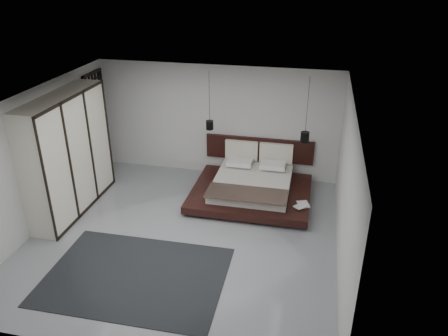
% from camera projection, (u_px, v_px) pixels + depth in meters
% --- Properties ---
extents(floor, '(6.00, 6.00, 0.00)m').
position_uv_depth(floor, '(184.00, 236.00, 8.78)').
color(floor, gray).
rests_on(floor, ground).
extents(ceiling, '(6.00, 6.00, 0.00)m').
position_uv_depth(ceiling, '(178.00, 101.00, 7.57)').
color(ceiling, white).
rests_on(ceiling, wall_back).
extents(wall_back, '(6.00, 0.00, 6.00)m').
position_uv_depth(wall_back, '(217.00, 121.00, 10.82)').
color(wall_back, silver).
rests_on(wall_back, floor).
extents(wall_front, '(6.00, 0.00, 6.00)m').
position_uv_depth(wall_front, '(110.00, 276.00, 5.53)').
color(wall_front, silver).
rests_on(wall_front, floor).
extents(wall_left, '(0.00, 6.00, 6.00)m').
position_uv_depth(wall_left, '(38.00, 159.00, 8.75)').
color(wall_left, silver).
rests_on(wall_left, floor).
extents(wall_right, '(0.00, 6.00, 6.00)m').
position_uv_depth(wall_right, '(346.00, 190.00, 7.60)').
color(wall_right, silver).
rests_on(wall_right, floor).
extents(lattice_screen, '(0.05, 0.90, 2.60)m').
position_uv_depth(lattice_screen, '(98.00, 124.00, 10.95)').
color(lattice_screen, black).
rests_on(lattice_screen, floor).
extents(bed, '(2.68, 2.35, 1.06)m').
position_uv_depth(bed, '(252.00, 185.00, 10.13)').
color(bed, black).
rests_on(bed, floor).
extents(book_lower, '(0.32, 0.37, 0.03)m').
position_uv_depth(book_lower, '(298.00, 205.00, 9.36)').
color(book_lower, '#99724C').
rests_on(book_lower, bed).
extents(book_upper, '(0.33, 0.33, 0.02)m').
position_uv_depth(book_upper, '(297.00, 204.00, 9.33)').
color(book_upper, '#99724C').
rests_on(book_upper, book_lower).
extents(pendant_left, '(0.17, 0.17, 1.37)m').
position_uv_depth(pendant_left, '(210.00, 125.00, 10.17)').
color(pendant_left, black).
rests_on(pendant_left, ceiling).
extents(pendant_right, '(0.19, 0.19, 1.50)m').
position_uv_depth(pendant_right, '(305.00, 137.00, 9.79)').
color(pendant_right, black).
rests_on(pendant_right, ceiling).
extents(wardrobe, '(0.62, 2.63, 2.58)m').
position_uv_depth(wardrobe, '(68.00, 154.00, 9.26)').
color(wardrobe, silver).
rests_on(wardrobe, floor).
extents(rug, '(3.14, 2.26, 0.01)m').
position_uv_depth(rug, '(136.00, 276.00, 7.66)').
color(rug, black).
rests_on(rug, floor).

